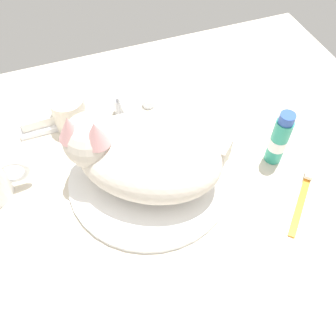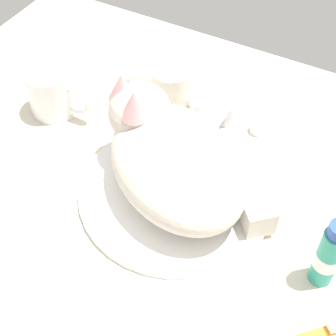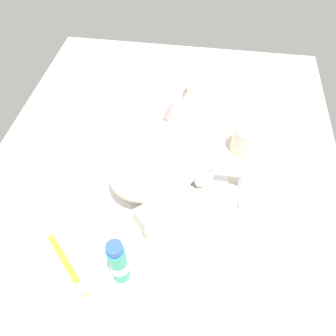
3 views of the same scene
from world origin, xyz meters
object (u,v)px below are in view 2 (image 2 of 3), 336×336
object	(u,v)px
faucet	(225,113)
cat	(173,156)
coffee_mug	(53,92)
toothpaste_bottle	(329,255)
soap_bar	(147,75)
rinse_cup	(171,87)

from	to	relation	value
faucet	cat	world-z (taller)	cat
coffee_mug	toothpaste_bottle	distance (cm)	53.18
coffee_mug	soap_bar	bearing A→B (deg)	52.64
faucet	rinse_cup	world-z (taller)	rinse_cup
soap_bar	faucet	bearing A→B (deg)	-10.22
faucet	toothpaste_bottle	xyz separation A→B (cm)	(23.98, -21.51, 2.96)
faucet	cat	distance (cm)	17.57
cat	soap_bar	xyz separation A→B (cm)	(-16.07, 20.05, -4.82)
coffee_mug	rinse_cup	size ratio (longest dim) A/B	1.73
faucet	rinse_cup	distance (cm)	11.07
rinse_cup	soap_bar	size ratio (longest dim) A/B	0.96
faucet	rinse_cup	bearing A→B (deg)	175.90
coffee_mug	soap_bar	world-z (taller)	coffee_mug
coffee_mug	toothpaste_bottle	xyz separation A→B (cm)	(52.13, -10.43, 1.29)
cat	soap_bar	size ratio (longest dim) A/B	4.35
toothpaste_bottle	coffee_mug	bearing A→B (deg)	168.69
cat	coffee_mug	world-z (taller)	cat
coffee_mug	rinse_cup	bearing A→B (deg)	34.69
rinse_cup	toothpaste_bottle	xyz separation A→B (cm)	(34.98, -22.30, 1.98)
faucet	soap_bar	xyz separation A→B (cm)	(-17.31, 3.12, -0.30)
coffee_mug	soap_bar	distance (cm)	17.98
faucet	coffee_mug	xyz separation A→B (cm)	(-28.15, -11.08, 1.67)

